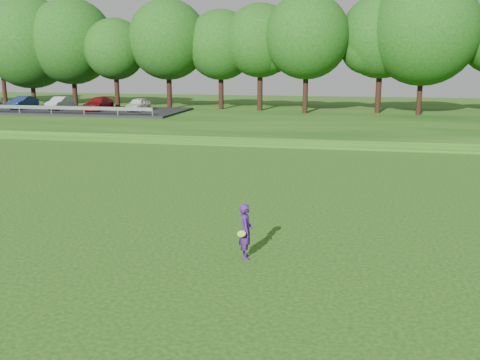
# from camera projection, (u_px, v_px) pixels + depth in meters

# --- Properties ---
(ground) EXTENTS (140.00, 140.00, 0.00)m
(ground) POSITION_uv_depth(u_px,v_px,m) (219.00, 253.00, 15.24)
(ground) COLOR #13410C
(ground) RESTS_ON ground
(berm) EXTENTS (130.00, 30.00, 0.60)m
(berm) POSITION_uv_depth(u_px,v_px,m) (311.00, 119.00, 47.65)
(berm) COLOR #13410C
(berm) RESTS_ON ground
(walking_path) EXTENTS (130.00, 1.60, 0.04)m
(walking_path) POSITION_uv_depth(u_px,v_px,m) (294.00, 146.00, 34.34)
(walking_path) COLOR gray
(walking_path) RESTS_ON ground
(treeline) EXTENTS (104.00, 7.00, 15.00)m
(treeline) POSITION_uv_depth(u_px,v_px,m) (317.00, 31.00, 49.76)
(treeline) COLOR #133D0E
(treeline) RESTS_ON berm
(parking_lot) EXTENTS (24.00, 9.00, 1.38)m
(parking_lot) POSITION_uv_depth(u_px,v_px,m) (61.00, 107.00, 51.13)
(parking_lot) COLOR black
(parking_lot) RESTS_ON berm
(woman) EXTENTS (0.49, 0.79, 1.56)m
(woman) POSITION_uv_depth(u_px,v_px,m) (246.00, 231.00, 14.68)
(woman) COLOR #3B176B
(woman) RESTS_ON ground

